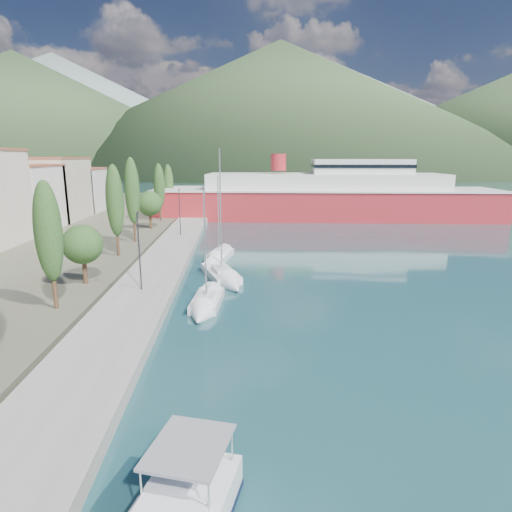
{
  "coord_description": "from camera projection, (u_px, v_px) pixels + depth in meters",
  "views": [
    {
      "loc": [
        -1.47,
        -18.1,
        10.94
      ],
      "look_at": [
        0.0,
        14.0,
        3.5
      ],
      "focal_mm": 30.0,
      "sensor_mm": 36.0,
      "label": 1
    }
  ],
  "objects": [
    {
      "name": "sailboat_far",
      "position": [
        216.0,
        259.0,
        45.8
      ],
      "size": [
        3.53,
        7.03,
        9.9
      ],
      "color": "silver",
      "rests_on": "ground"
    },
    {
      "name": "hills_far",
      "position": [
        333.0,
        110.0,
        611.05
      ],
      "size": [
        1480.0,
        900.0,
        180.0
      ],
      "color": "slate",
      "rests_on": "ground"
    },
    {
      "name": "sailboat_mid",
      "position": [
        227.0,
        280.0,
        37.95
      ],
      "size": [
        4.81,
        9.04,
        12.59
      ],
      "color": "silver",
      "rests_on": "ground"
    },
    {
      "name": "ground",
      "position": [
        241.0,
        192.0,
        136.93
      ],
      "size": [
        1400.0,
        1400.0,
        0.0
      ],
      "primitive_type": "plane",
      "color": "#1D474D"
    },
    {
      "name": "tree_row",
      "position": [
        128.0,
        205.0,
        49.71
      ],
      "size": [
        3.61,
        63.44,
        10.28
      ],
      "color": "#47301E",
      "rests_on": "land_strip"
    },
    {
      "name": "sailboat_near",
      "position": [
        204.0,
        309.0,
        30.84
      ],
      "size": [
        2.67,
        6.98,
        9.79
      ],
      "color": "silver",
      "rests_on": "ground"
    },
    {
      "name": "quay",
      "position": [
        165.0,
        260.0,
        44.96
      ],
      "size": [
        5.0,
        88.0,
        0.8
      ],
      "primitive_type": "cube",
      "color": "gray",
      "rests_on": "ground"
    },
    {
      "name": "hills_near",
      "position": [
        349.0,
        113.0,
        375.96
      ],
      "size": [
        1010.0,
        520.0,
        115.0
      ],
      "color": "#32492A",
      "rests_on": "ground"
    },
    {
      "name": "ferry",
      "position": [
        326.0,
        198.0,
        77.79
      ],
      "size": [
        62.23,
        18.78,
        12.17
      ],
      "color": "#AE242B",
      "rests_on": "ground"
    },
    {
      "name": "lamp_posts",
      "position": [
        139.0,
        249.0,
        32.89
      ],
      "size": [
        0.15,
        49.22,
        6.06
      ],
      "color": "#2D2D33",
      "rests_on": "quay"
    }
  ]
}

